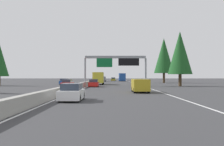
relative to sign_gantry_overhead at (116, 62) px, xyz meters
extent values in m
plane|color=#38383A|center=(6.97, 6.04, -4.92)|extent=(320.00, 320.00, 0.00)
cube|color=#9E9B93|center=(26.97, 6.34, -4.47)|extent=(180.00, 0.56, 0.90)
cube|color=silver|center=(16.97, -5.48, -4.91)|extent=(160.00, 0.16, 0.01)
cube|color=silver|center=(16.97, 5.79, -4.91)|extent=(160.00, 0.16, 0.01)
cylinder|color=gray|center=(0.04, 6.34, -2.08)|extent=(0.36, 0.36, 5.68)
cylinder|color=gray|center=(0.04, -5.98, -2.08)|extent=(0.36, 0.36, 5.68)
cube|color=gray|center=(0.04, 0.18, 1.01)|extent=(0.50, 12.32, 0.50)
cube|color=#0C602D|center=(-0.11, 2.39, -0.09)|extent=(0.12, 3.20, 1.90)
cube|color=black|center=(-0.11, -2.53, 0.01)|extent=(0.16, 4.20, 1.50)
cube|color=white|center=(-31.64, 4.23, -4.39)|extent=(4.40, 1.80, 0.76)
cube|color=#2D3847|center=(-31.86, 4.23, -3.73)|extent=(2.46, 1.51, 0.56)
cylinder|color=black|center=(-30.24, 5.02, -4.60)|extent=(0.64, 0.22, 0.64)
cylinder|color=black|center=(-30.24, 3.44, -4.60)|extent=(0.64, 0.22, 0.64)
cylinder|color=black|center=(-33.05, 5.02, -4.60)|extent=(0.64, 0.22, 0.64)
cylinder|color=black|center=(-33.05, 3.44, -4.60)|extent=(0.64, 0.22, 0.64)
cube|color=#AD931E|center=(-20.39, -2.76, -3.95)|extent=(5.00, 1.95, 1.44)
cube|color=#2D3847|center=(-22.69, -2.76, -3.70)|extent=(0.08, 1.48, 0.56)
cylinder|color=black|center=(-18.69, -1.91, -4.57)|extent=(0.70, 0.24, 0.70)
cylinder|color=black|center=(-18.69, -3.62, -4.57)|extent=(0.70, 0.24, 0.70)
cylinder|color=black|center=(-22.09, -1.91, -4.57)|extent=(0.70, 0.24, 0.70)
cylinder|color=black|center=(-22.09, -3.62, -4.57)|extent=(0.70, 0.24, 0.70)
cube|color=red|center=(-3.04, 4.37, -4.39)|extent=(4.40, 1.80, 0.76)
cube|color=#2D3847|center=(-3.26, 4.37, -3.73)|extent=(2.46, 1.51, 0.56)
cylinder|color=black|center=(-1.63, 5.16, -4.60)|extent=(0.64, 0.22, 0.64)
cylinder|color=black|center=(-1.63, 3.58, -4.60)|extent=(0.64, 0.22, 0.64)
cylinder|color=black|center=(-4.45, 5.16, -4.60)|extent=(0.64, 0.22, 0.64)
cylinder|color=black|center=(-4.45, 3.58, -4.60)|extent=(0.64, 0.22, 0.64)
cube|color=#AD931E|center=(54.89, 0.44, -4.39)|extent=(4.40, 1.80, 0.76)
cube|color=#2D3847|center=(54.67, 0.44, -3.73)|extent=(2.46, 1.51, 0.56)
cylinder|color=black|center=(56.30, 1.23, -4.60)|extent=(0.64, 0.22, 0.64)
cylinder|color=black|center=(56.30, -0.35, -4.60)|extent=(0.64, 0.22, 0.64)
cylinder|color=black|center=(53.49, 1.23, -4.60)|extent=(0.64, 0.22, 0.64)
cylinder|color=black|center=(53.49, -0.35, -4.60)|extent=(0.64, 0.22, 0.64)
cube|color=gold|center=(9.66, 4.14, -3.22)|extent=(6.12, 2.40, 2.50)
cube|color=#1E4793|center=(13.91, 4.14, -3.52)|extent=(2.38, 2.30, 1.90)
cylinder|color=black|center=(13.74, 5.20, -4.47)|extent=(0.90, 0.28, 0.90)
cylinder|color=black|center=(13.74, 3.08, -4.47)|extent=(0.90, 0.28, 0.90)
cylinder|color=black|center=(7.96, 5.20, -4.47)|extent=(0.90, 0.28, 0.90)
cylinder|color=black|center=(7.96, 3.08, -4.47)|extent=(0.90, 0.28, 0.90)
cube|color=#1E4793|center=(54.92, -3.12, -3.27)|extent=(11.50, 2.50, 2.90)
cube|color=#2D3847|center=(54.92, -3.12, -2.91)|extent=(11.04, 2.55, 0.84)
cylinder|color=black|center=(58.94, -2.02, -4.42)|extent=(1.00, 0.30, 1.00)
cylinder|color=black|center=(58.94, -4.22, -4.42)|extent=(1.00, 0.30, 1.00)
cylinder|color=black|center=(50.89, -2.02, -4.42)|extent=(1.00, 0.30, 1.00)
cylinder|color=black|center=(50.89, -4.22, -4.42)|extent=(1.00, 0.30, 1.00)
cube|color=slate|center=(44.28, 4.23, -4.31)|extent=(5.60, 2.00, 0.70)
cube|color=slate|center=(45.29, 4.23, -3.51)|extent=(2.24, 1.84, 0.90)
cube|color=#2D3847|center=(45.29, 4.23, -3.42)|extent=(2.02, 1.92, 0.41)
cylinder|color=black|center=(46.13, 5.09, -4.52)|extent=(0.80, 0.28, 0.80)
cylinder|color=black|center=(46.13, 3.37, -4.52)|extent=(0.80, 0.28, 0.80)
cylinder|color=black|center=(42.43, 5.09, -4.52)|extent=(0.80, 0.28, 0.80)
cylinder|color=black|center=(42.43, 3.37, -4.52)|extent=(0.80, 0.28, 0.80)
cube|color=#1E4793|center=(11.30, 12.59, -4.39)|extent=(4.40, 1.80, 0.76)
cube|color=#2D3847|center=(11.08, 12.59, -3.73)|extent=(2.46, 1.51, 0.56)
cylinder|color=black|center=(12.71, 13.38, -4.60)|extent=(0.64, 0.22, 0.64)
cylinder|color=black|center=(12.71, 11.80, -4.60)|extent=(0.64, 0.22, 0.64)
cylinder|color=black|center=(9.89, 13.38, -4.60)|extent=(0.64, 0.22, 0.64)
cylinder|color=black|center=(9.89, 11.80, -4.60)|extent=(0.64, 0.22, 0.64)
cube|color=red|center=(-5.05, 9.07, -4.39)|extent=(4.40, 1.80, 0.76)
cube|color=#2D3847|center=(-5.27, 9.07, -3.73)|extent=(2.46, 1.51, 0.56)
cylinder|color=black|center=(-3.64, 9.86, -4.60)|extent=(0.64, 0.22, 0.64)
cylinder|color=black|center=(-3.64, 8.28, -4.60)|extent=(0.64, 0.22, 0.64)
cylinder|color=black|center=(-6.45, 9.86, -4.60)|extent=(0.64, 0.22, 0.64)
cylinder|color=black|center=(-6.45, 8.28, -4.60)|extent=(0.64, 0.22, 0.64)
cylinder|color=#4C3823|center=(-0.12, -12.93, -3.69)|extent=(0.63, 0.63, 2.46)
cone|color=#194C1E|center=(-0.12, -12.93, 1.89)|extent=(4.91, 4.91, 8.70)
cylinder|color=#4C3823|center=(26.09, -14.69, -3.44)|extent=(0.68, 0.68, 2.96)
cone|color=#194C1E|center=(26.09, -14.69, 3.29)|extent=(5.92, 5.92, 10.49)
camera|label=1|loc=(-54.60, 0.77, -2.81)|focal=43.17mm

